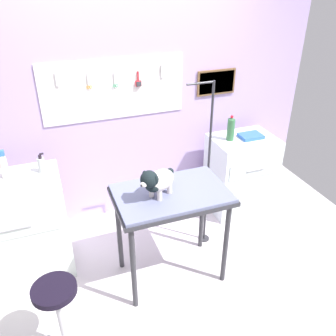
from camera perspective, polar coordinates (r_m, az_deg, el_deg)
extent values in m
cube|color=silver|center=(3.40, 1.42, -17.85)|extent=(4.40, 4.00, 0.04)
cube|color=#B29ACE|center=(3.76, -5.64, 8.72)|extent=(4.00, 0.06, 2.30)
cube|color=white|center=(3.59, -8.54, 12.34)|extent=(1.41, 0.02, 0.59)
cylinder|color=gray|center=(3.46, -17.50, 14.65)|extent=(0.01, 0.02, 0.01)
cube|color=silver|center=(3.47, -17.30, 13.42)|extent=(0.03, 0.01, 0.13)
cylinder|color=gray|center=(3.49, -12.74, 14.77)|extent=(0.01, 0.02, 0.01)
cube|color=silver|center=(3.50, -12.68, 13.61)|extent=(0.01, 0.00, 0.11)
cube|color=silver|center=(3.50, -12.48, 13.64)|extent=(0.01, 0.00, 0.11)
torus|color=orange|center=(3.52, -12.66, 12.46)|extent=(0.03, 0.01, 0.03)
torus|color=orange|center=(3.52, -12.24, 12.52)|extent=(0.03, 0.01, 0.03)
cylinder|color=gray|center=(3.54, -8.58, 15.12)|extent=(0.01, 0.02, 0.01)
cube|color=silver|center=(3.54, -8.55, 13.98)|extent=(0.01, 0.00, 0.11)
cube|color=silver|center=(3.55, -8.36, 14.00)|extent=(0.01, 0.00, 0.11)
torus|color=#34995E|center=(3.56, -8.58, 12.83)|extent=(0.03, 0.01, 0.03)
torus|color=#34995E|center=(3.57, -8.16, 12.89)|extent=(0.03, 0.01, 0.03)
cylinder|color=gray|center=(3.59, -4.88, 15.27)|extent=(0.01, 0.02, 0.01)
cylinder|color=red|center=(3.60, -4.80, 14.39)|extent=(0.02, 0.02, 0.09)
cube|color=red|center=(3.62, -4.75, 13.28)|extent=(0.06, 0.02, 0.06)
cube|color=#333338|center=(3.60, -4.68, 13.22)|extent=(0.05, 0.01, 0.05)
cylinder|color=gray|center=(3.66, -0.93, 16.42)|extent=(0.01, 0.02, 0.01)
cube|color=silver|center=(3.66, -0.86, 15.25)|extent=(0.03, 0.01, 0.13)
cube|color=brown|center=(3.97, 7.73, 13.41)|extent=(0.44, 0.02, 0.27)
cube|color=tan|center=(3.96, 7.77, 13.39)|extent=(0.41, 0.01, 0.23)
cylinder|color=#2D2D33|center=(2.92, -5.54, -15.68)|extent=(0.04, 0.04, 0.83)
cylinder|color=#2D2D33|center=(3.15, 9.20, -11.88)|extent=(0.04, 0.04, 0.83)
cylinder|color=#2D2D33|center=(3.26, -7.82, -10.02)|extent=(0.04, 0.04, 0.83)
cylinder|color=#2D2D33|center=(3.47, 5.45, -7.07)|extent=(0.04, 0.04, 0.83)
cube|color=#2D2D33|center=(2.91, 0.55, -4.55)|extent=(0.93, 0.60, 0.03)
cube|color=slate|center=(2.89, 0.55, -4.03)|extent=(0.91, 0.58, 0.03)
cylinder|color=#2D2D33|center=(3.81, 5.74, -11.09)|extent=(0.11, 0.11, 0.01)
cylinder|color=#2D2D33|center=(3.33, 6.45, -0.23)|extent=(0.02, 0.02, 1.67)
cylinder|color=#2D2D33|center=(2.96, 5.21, 13.34)|extent=(0.24, 0.02, 0.02)
cylinder|color=silver|center=(2.76, -1.35, -4.32)|extent=(0.04, 0.04, 0.09)
cylinder|color=silver|center=(2.80, -2.66, -3.75)|extent=(0.04, 0.04, 0.09)
cylinder|color=silver|center=(2.84, 0.23, -3.18)|extent=(0.04, 0.04, 0.09)
cylinder|color=silver|center=(2.89, -1.06, -2.65)|extent=(0.04, 0.04, 0.09)
ellipsoid|color=silver|center=(2.77, -1.28, -1.99)|extent=(0.32, 0.29, 0.15)
ellipsoid|color=black|center=(2.71, -2.52, -2.97)|extent=(0.15, 0.15, 0.08)
sphere|color=black|center=(2.65, -3.02, -1.81)|extent=(0.14, 0.14, 0.14)
ellipsoid|color=silver|center=(2.62, -3.82, -2.59)|extent=(0.08, 0.08, 0.04)
sphere|color=black|center=(2.60, -4.21, -2.85)|extent=(0.02, 0.02, 0.02)
ellipsoid|color=black|center=(2.62, -1.86, -1.90)|extent=(0.05, 0.05, 0.07)
ellipsoid|color=black|center=(2.69, -3.79, -1.12)|extent=(0.05, 0.05, 0.07)
sphere|color=black|center=(2.85, 0.32, -0.57)|extent=(0.06, 0.06, 0.06)
cube|color=silver|center=(3.45, -22.51, -8.73)|extent=(0.80, 0.56, 0.94)
cube|color=silver|center=(3.10, -23.18, -8.84)|extent=(0.70, 0.01, 0.19)
cylinder|color=#99999E|center=(3.10, -23.18, -8.92)|extent=(0.24, 0.02, 0.02)
cube|color=silver|center=(4.11, 11.45, -0.86)|extent=(0.68, 0.52, 0.88)
cube|color=silver|center=(3.83, 13.73, -0.25)|extent=(0.60, 0.01, 0.18)
cylinder|color=#99999E|center=(3.82, 13.79, -0.31)|extent=(0.20, 0.02, 0.02)
cylinder|color=#9E9EA3|center=(2.85, -16.71, -22.38)|extent=(0.04, 0.04, 0.59)
cube|color=#9E9EA3|center=(3.11, -14.75, -24.49)|extent=(0.15, 0.15, 0.02)
cylinder|color=black|center=(2.62, -17.74, -18.07)|extent=(0.30, 0.30, 0.04)
cylinder|color=#B2B5B8|center=(3.22, -19.53, 0.43)|extent=(0.06, 0.06, 0.13)
cylinder|color=black|center=(3.19, -19.77, 1.70)|extent=(0.03, 0.03, 0.03)
cube|color=black|center=(3.17, -19.57, 2.15)|extent=(0.03, 0.01, 0.01)
cylinder|color=white|center=(3.24, -24.69, 0.03)|extent=(0.06, 0.06, 0.19)
cylinder|color=white|center=(3.19, -25.08, 1.64)|extent=(0.03, 0.03, 0.02)
cube|color=#346EB2|center=(3.18, -25.20, 2.15)|extent=(0.06, 0.03, 0.04)
cylinder|color=#33683F|center=(3.80, 9.98, 6.04)|extent=(0.08, 0.08, 0.23)
cone|color=#33683F|center=(3.75, 10.15, 7.77)|extent=(0.08, 0.08, 0.02)
cylinder|color=red|center=(3.74, 10.18, 8.07)|extent=(0.03, 0.03, 0.02)
cube|color=blue|center=(3.93, 13.07, 5.01)|extent=(0.24, 0.18, 0.04)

